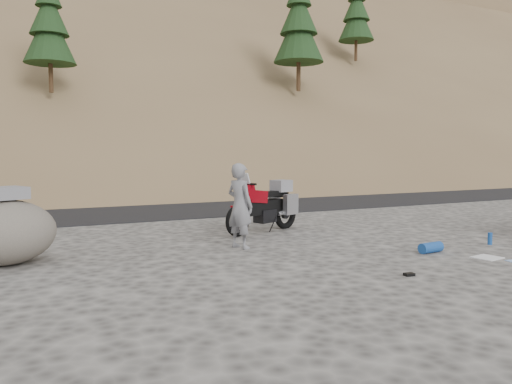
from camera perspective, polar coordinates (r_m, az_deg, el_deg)
ground at (r=9.52m, az=10.93°, el=-6.56°), size 140.00×140.00×0.00m
road at (r=17.45m, az=-7.41°, el=-1.53°), size 120.00×7.00×0.05m
hillside at (r=49.47m, az=-20.34°, el=14.96°), size 120.00×73.00×46.72m
motorcycle at (r=11.46m, az=1.18°, el=-1.59°), size 2.25×1.16×1.40m
man at (r=9.58m, az=-1.84°, el=-6.41°), size 0.58×0.69×1.62m
boulder at (r=9.03m, az=-27.00°, el=-4.04°), size 1.88×1.69×1.25m
gear_white_cloth at (r=9.56m, az=24.91°, el=-6.80°), size 0.50×0.46×0.01m
gear_blue_mat at (r=9.64m, az=19.35°, el=-6.01°), size 0.50×0.23×0.19m
gear_bottle at (r=10.93m, az=25.18°, el=-4.85°), size 0.11×0.11×0.24m
gear_glove_a at (r=7.78m, az=17.11°, el=-8.99°), size 0.16×0.12×0.04m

